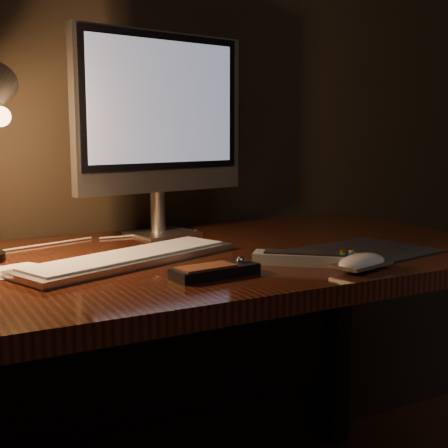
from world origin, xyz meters
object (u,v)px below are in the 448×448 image
monitor (161,117)px  media_remote (215,271)px  desk (151,307)px  mouse (362,265)px  tv_remote (309,258)px  keyboard (129,258)px

monitor → media_remote: 0.56m
desk → mouse: mouse is taller
tv_remote → mouse: bearing=-18.7°
keyboard → media_remote: 0.22m
keyboard → tv_remote: tv_remote is taller
mouse → tv_remote: bearing=107.0°
monitor → mouse: bearing=-83.7°
media_remote → tv_remote: media_remote is taller
monitor → media_remote: monitor is taller
desk → media_remote: 0.32m
tv_remote → monitor: bearing=144.4°
keyboard → mouse: bearing=-58.4°
monitor → keyboard: bearing=-135.3°
tv_remote → keyboard: bearing=-171.0°
keyboard → mouse: 0.46m
monitor → mouse: size_ratio=4.21×
media_remote → monitor: bearing=72.8°
desk → mouse: 0.49m
monitor → keyboard: monitor is taller
media_remote → desk: bearing=87.5°
mouse → media_remote: (-0.27, 0.09, -0.00)m
tv_remote → desk: bearing=169.7°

